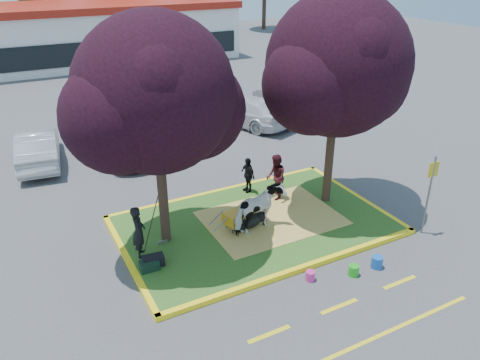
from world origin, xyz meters
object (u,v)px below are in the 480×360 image
sign_post (430,187)px  bucket_blue (377,262)px  wheelbarrow (238,216)px  bucket_green (354,270)px  cow (259,210)px  car_silver (38,147)px  calf (245,221)px  handler (139,232)px  bucket_pink (310,276)px

sign_post → bucket_blue: size_ratio=7.58×
wheelbarrow → bucket_green: size_ratio=5.27×
cow → car_silver: 10.29m
cow → sign_post: (4.51, -2.26, 0.71)m
sign_post → car_silver: size_ratio=0.59×
calf → bucket_blue: 4.05m
bucket_green → handler: bearing=145.2°
calf → handler: handler is taller
calf → sign_post: bearing=-41.9°
calf → handler: bearing=164.6°
wheelbarrow → bucket_pink: 3.06m
handler → car_silver: (-1.66, 8.44, -0.20)m
calf → bucket_blue: calf is taller
bucket_green → cow: bearing=112.9°
bucket_pink → cow: bearing=92.0°
wheelbarrow → sign_post: size_ratio=0.62×
wheelbarrow → sign_post: 5.76m
bucket_green → bucket_pink: (-1.15, 0.37, -0.02)m
calf → handler: (-3.27, 0.09, 0.52)m
bucket_pink → car_silver: size_ratio=0.06×
calf → wheelbarrow: size_ratio=0.71×
cow → wheelbarrow: 0.71m
sign_post → bucket_pink: sign_post is taller
sign_post → car_silver: sign_post is taller
handler → bucket_green: bearing=-113.1°
wheelbarrow → car_silver: (-4.74, 8.45, 0.16)m
handler → sign_post: size_ratio=0.60×
cow → sign_post: size_ratio=0.67×
sign_post → wheelbarrow: bearing=155.5°
cow → bucket_pink: bearing=163.9°
wheelbarrow → car_silver: bearing=103.2°
bucket_green → car_silver: bearing=118.8°
bucket_blue → car_silver: (-7.27, 11.82, 0.55)m
calf → cow: bearing=-59.7°
sign_post → bucket_blue: (-2.47, -0.71, -1.42)m
calf → wheelbarrow: (-0.18, 0.08, 0.17)m
sign_post → bucket_green: 3.63m
sign_post → bucket_blue: bearing=-160.6°
handler → wheelbarrow: (3.08, -0.01, -0.35)m
calf → sign_post: (4.82, -2.58, 1.19)m
handler → car_silver: bearing=22.9°
handler → bucket_pink: (3.67, -2.99, -0.78)m
cow → bucket_green: cow is taller
cow → bucket_green: (1.24, -2.94, -0.72)m
cow → car_silver: bearing=12.6°
bucket_green → bucket_pink: bearing=162.4°
wheelbarrow → bucket_green: bearing=-78.7°
bucket_pink → bucket_blue: 1.99m
bucket_pink → car_silver: 12.62m
calf → handler: 3.31m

